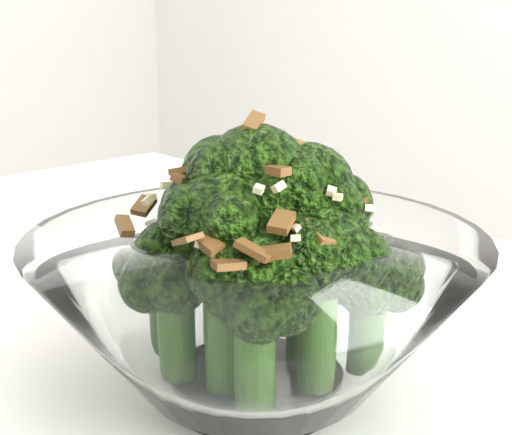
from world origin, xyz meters
The scene contains 1 object.
broccoli_dish centered at (0.09, -0.12, 0.81)m, with size 0.25×0.25×0.16m.
Camera 1 is at (0.33, -0.45, 0.97)m, focal length 55.00 mm.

